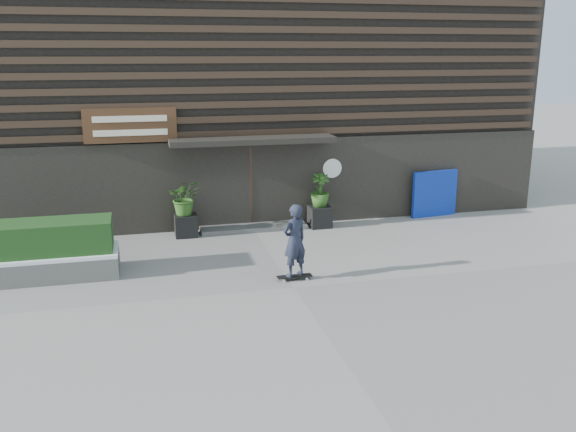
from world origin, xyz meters
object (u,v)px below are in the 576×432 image
object	(u,v)px
raised_bed	(38,267)
blue_tarp	(434,194)
skateboarder	(295,241)
planter_pot_left	(186,225)
planter_pot_right	(320,217)

from	to	relation	value
raised_bed	blue_tarp	xyz separation A→B (m)	(10.99, 2.76, 0.45)
blue_tarp	raised_bed	bearing A→B (deg)	-173.06
blue_tarp	skateboarder	world-z (taller)	skateboarder
planter_pot_left	planter_pot_right	size ratio (longest dim) A/B	1.00
planter_pot_right	blue_tarp	size ratio (longest dim) A/B	0.40
planter_pot_right	skateboarder	world-z (taller)	skateboarder
skateboarder	planter_pot_left	bearing A→B (deg)	117.24
planter_pot_left	raised_bed	bearing A→B (deg)	-144.69
raised_bed	skateboarder	distance (m)	5.74
planter_pot_right	skateboarder	size ratio (longest dim) A/B	0.35
planter_pot_right	blue_tarp	xyz separation A→B (m)	(3.72, 0.30, 0.40)
planter_pot_right	planter_pot_left	bearing A→B (deg)	180.00
planter_pot_left	planter_pot_right	distance (m)	3.80
blue_tarp	skateboarder	xyz separation A→B (m)	(-5.49, -4.25, 0.20)
planter_pot_left	raised_bed	distance (m)	4.26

